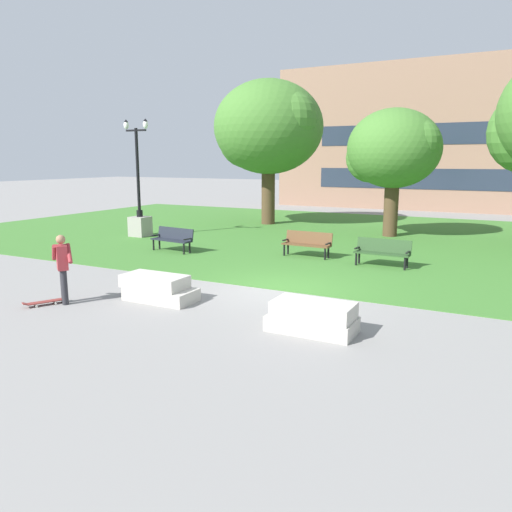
% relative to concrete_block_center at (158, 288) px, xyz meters
% --- Properties ---
extents(ground_plane, '(140.00, 140.00, 0.00)m').
position_rel_concrete_block_center_xyz_m(ground_plane, '(2.27, 2.23, -0.31)').
color(ground_plane, gray).
extents(grass_lawn, '(40.00, 20.00, 0.02)m').
position_rel_concrete_block_center_xyz_m(grass_lawn, '(2.27, 12.23, -0.30)').
color(grass_lawn, '#3D752D').
rests_on(grass_lawn, ground).
extents(concrete_block_center, '(1.91, 0.90, 0.64)m').
position_rel_concrete_block_center_xyz_m(concrete_block_center, '(0.00, 0.00, 0.00)').
color(concrete_block_center, '#B2ADA3').
rests_on(concrete_block_center, ground).
extents(concrete_block_left, '(1.80, 0.90, 0.64)m').
position_rel_concrete_block_center_xyz_m(concrete_block_left, '(4.30, -0.43, 0.00)').
color(concrete_block_left, '#B2ADA3').
rests_on(concrete_block_left, ground).
extents(person_skateboarder, '(0.85, 0.45, 1.71)m').
position_rel_concrete_block_center_xyz_m(person_skateboarder, '(-1.85, -1.30, 0.66)').
color(person_skateboarder, '#28282D').
rests_on(person_skateboarder, ground).
extents(skateboard, '(0.65, 1.00, 0.14)m').
position_rel_concrete_block_center_xyz_m(skateboard, '(-2.17, -1.63, -0.22)').
color(skateboard, maroon).
rests_on(skateboard, ground).
extents(park_bench_near_left, '(1.81, 0.58, 0.90)m').
position_rel_concrete_block_center_xyz_m(park_bench_near_left, '(4.06, 6.60, 0.23)').
color(park_bench_near_left, '#284723').
rests_on(park_bench_near_left, grass_lawn).
extents(park_bench_near_right, '(1.82, 0.60, 0.90)m').
position_rel_concrete_block_center_xyz_m(park_bench_near_right, '(1.23, 7.05, 0.23)').
color(park_bench_near_right, brown).
rests_on(park_bench_near_right, grass_lawn).
extents(park_bench_far_left, '(1.85, 0.76, 0.90)m').
position_rel_concrete_block_center_xyz_m(park_bench_far_left, '(-3.76, 5.68, 0.23)').
color(park_bench_far_left, '#1E232D').
rests_on(park_bench_far_left, grass_lawn).
extents(lamp_post_right, '(1.32, 0.80, 5.25)m').
position_rel_concrete_block_center_xyz_m(lamp_post_right, '(-7.46, 8.14, 0.77)').
color(lamp_post_right, gray).
rests_on(lamp_post_right, grass_lawn).
extents(tree_far_right, '(6.12, 5.83, 7.66)m').
position_rel_concrete_block_center_xyz_m(tree_far_right, '(-4.28, 14.97, 4.81)').
color(tree_far_right, '#4C3823').
rests_on(tree_far_right, grass_lawn).
extents(tree_near_right, '(4.37, 4.16, 5.74)m').
position_rel_concrete_block_center_xyz_m(tree_near_right, '(2.72, 13.49, 3.61)').
color(tree_near_right, '#4C3823').
rests_on(tree_near_right, grass_lawn).
extents(building_facade_distant, '(27.78, 1.03, 10.14)m').
position_rel_concrete_block_center_xyz_m(building_facade_distant, '(5.14, 26.73, 4.76)').
color(building_facade_distant, '#8E6B56').
rests_on(building_facade_distant, ground).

